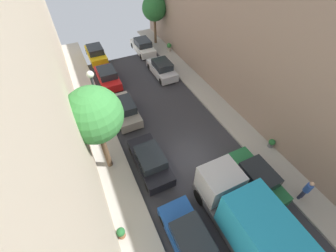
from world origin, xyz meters
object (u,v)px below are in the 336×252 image
at_px(street_tree_2, 94,116).
at_px(potted_plant_2, 272,143).
at_px(parked_car_right_3, 143,46).
at_px(pedestrian, 306,190).
at_px(potted_plant_1, 121,233).
at_px(parked_car_left_5, 96,54).
at_px(parked_car_right_2, 162,69).
at_px(lamp_post, 97,98).
at_px(parked_car_left_4, 108,77).
at_px(delivery_truck, 251,225).
at_px(street_tree_1, 154,8).
at_px(parked_car_left_3, 124,110).
at_px(parked_car_left_2, 150,161).
at_px(parked_car_left_1, 190,240).
at_px(parked_car_right_1, 256,178).
at_px(potted_plant_0, 169,47).

bearing_deg(street_tree_2, potted_plant_2, -17.56).
xyz_separation_m(parked_car_right_3, street_tree_2, (-7.84, -14.29, 3.98)).
distance_m(pedestrian, potted_plant_1, 10.61).
distance_m(parked_car_left_5, potted_plant_1, 19.88).
distance_m(parked_car_right_2, lamp_post, 10.04).
bearing_deg(parked_car_left_4, parked_car_right_2, -9.94).
height_order(delivery_truck, pedestrian, delivery_truck).
bearing_deg(lamp_post, potted_plant_2, -30.39).
bearing_deg(parked_car_right_3, lamp_post, -122.06).
relative_size(street_tree_1, lamp_post, 0.97).
bearing_deg(street_tree_1, parked_car_left_3, -123.92).
bearing_deg(potted_plant_2, parked_car_right_3, 99.86).
distance_m(parked_car_right_3, street_tree_2, 16.77).
bearing_deg(parked_car_left_3, parked_car_left_2, -90.00).
distance_m(parked_car_left_4, potted_plant_1, 14.77).
xyz_separation_m(parked_car_right_2, potted_plant_2, (3.08, -12.24, -0.19)).
xyz_separation_m(parked_car_left_4, parked_car_left_5, (0.00, 5.19, 0.00)).
distance_m(parked_car_left_5, parked_car_right_2, 8.18).
distance_m(pedestrian, potted_plant_2, 4.00).
relative_size(parked_car_left_3, potted_plant_2, 5.98).
xyz_separation_m(parked_car_left_5, street_tree_1, (7.64, 0.77, 3.45)).
height_order(parked_car_left_1, parked_car_left_5, same).
xyz_separation_m(parked_car_left_5, parked_car_right_1, (5.40, -20.15, 0.00)).
distance_m(parked_car_right_3, pedestrian, 21.59).
xyz_separation_m(parked_car_right_3, lamp_post, (-7.30, -11.65, 3.12)).
distance_m(parked_car_right_2, potted_plant_0, 5.05).
bearing_deg(parked_car_right_2, parked_car_left_2, -118.27).
xyz_separation_m(parked_car_left_2, street_tree_1, (7.64, 16.96, 3.45)).
distance_m(parked_car_left_3, potted_plant_0, 11.91).
distance_m(parked_car_right_3, street_tree_1, 4.35).
distance_m(parked_car_left_2, street_tree_2, 4.83).
bearing_deg(potted_plant_1, street_tree_1, 62.36).
distance_m(parked_car_left_4, pedestrian, 18.44).
relative_size(parked_car_right_2, pedestrian, 2.44).
relative_size(potted_plant_0, potted_plant_2, 1.34).
bearing_deg(parked_car_left_5, potted_plant_2, -65.23).
distance_m(delivery_truck, street_tree_2, 9.56).
xyz_separation_m(parked_car_left_3, pedestrian, (7.24, -11.56, 0.35)).
distance_m(parked_car_left_1, parked_car_right_3, 21.56).
xyz_separation_m(delivery_truck, street_tree_2, (-5.14, 7.52, 2.91)).
height_order(parked_car_right_2, delivery_truck, delivery_truck).
bearing_deg(parked_car_left_2, pedestrian, -39.46).
distance_m(parked_car_right_1, potted_plant_2, 3.56).
xyz_separation_m(potted_plant_0, potted_plant_2, (0.27, -16.43, -0.16)).
bearing_deg(parked_car_left_2, potted_plant_2, -14.53).
distance_m(pedestrian, street_tree_1, 23.13).
relative_size(parked_car_left_2, street_tree_1, 0.77).
bearing_deg(street_tree_2, street_tree_1, 57.30).
bearing_deg(potted_plant_0, potted_plant_1, -122.50).
relative_size(parked_car_left_1, parked_car_left_4, 1.00).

